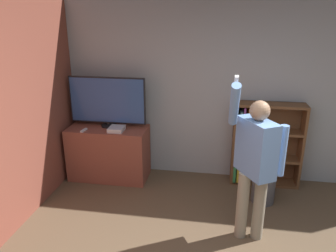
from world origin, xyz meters
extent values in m
cube|color=#9EA3A8|center=(0.00, 2.68, 1.35)|extent=(6.77, 0.06, 2.70)
cube|color=brown|center=(-2.42, 1.33, 1.35)|extent=(0.06, 4.25, 2.70)
cube|color=brown|center=(-1.74, 2.31, 0.40)|extent=(1.16, 0.54, 0.80)
cylinder|color=black|center=(-1.74, 2.38, 0.81)|extent=(0.22, 0.22, 0.03)
cylinder|color=black|center=(-1.74, 2.38, 0.85)|extent=(0.06, 0.06, 0.05)
cube|color=black|center=(-1.74, 2.38, 1.20)|extent=(1.13, 0.04, 0.68)
cube|color=#2D4C8C|center=(-1.74, 2.36, 1.20)|extent=(1.09, 0.01, 0.64)
cube|color=silver|center=(-1.57, 2.21, 0.83)|extent=(0.21, 0.24, 0.06)
cube|color=white|center=(-2.03, 2.13, 0.81)|extent=(0.06, 0.14, 0.02)
cube|color=brown|center=(0.10, 2.49, 0.61)|extent=(0.04, 0.28, 1.22)
cube|color=brown|center=(1.04, 2.49, 0.61)|extent=(0.04, 0.28, 1.22)
cube|color=brown|center=(0.57, 2.63, 0.61)|extent=(0.97, 0.01, 1.22)
cube|color=brown|center=(0.57, 2.49, 0.02)|extent=(0.90, 0.28, 0.04)
cube|color=brown|center=(0.57, 2.49, 0.41)|extent=(0.90, 0.28, 0.04)
cube|color=brown|center=(0.57, 2.49, 0.81)|extent=(0.90, 0.28, 0.04)
cube|color=brown|center=(0.57, 2.49, 1.20)|extent=(0.90, 0.28, 0.04)
cube|color=#338447|center=(0.14, 2.46, 0.15)|extent=(0.04, 0.21, 0.26)
cube|color=gold|center=(0.20, 2.46, 0.15)|extent=(0.04, 0.21, 0.26)
cube|color=orange|center=(0.24, 2.48, 0.15)|extent=(0.02, 0.25, 0.26)
cube|color=gold|center=(0.28, 2.48, 0.18)|extent=(0.04, 0.25, 0.33)
cube|color=#5B8E99|center=(0.33, 2.48, 0.18)|extent=(0.03, 0.24, 0.32)
cube|color=#5B8E99|center=(0.14, 2.49, 0.58)|extent=(0.04, 0.26, 0.30)
cube|color=#99663D|center=(0.18, 2.47, 0.57)|extent=(0.04, 0.23, 0.29)
cube|color=beige|center=(0.23, 2.46, 0.53)|extent=(0.03, 0.20, 0.21)
cube|color=#2D569E|center=(0.28, 2.48, 0.56)|extent=(0.03, 0.24, 0.27)
cube|color=#5B8E99|center=(0.14, 2.48, 0.96)|extent=(0.03, 0.24, 0.25)
cube|color=#5B8E99|center=(0.18, 2.48, 0.97)|extent=(0.04, 0.25, 0.27)
cube|color=#7A3889|center=(0.22, 2.48, 1.00)|extent=(0.02, 0.26, 0.34)
cube|color=red|center=(0.25, 2.48, 0.94)|extent=(0.02, 0.26, 0.22)
cube|color=orange|center=(0.30, 2.47, 1.00)|extent=(0.04, 0.23, 0.34)
cylinder|color=gray|center=(0.18, 1.19, 0.40)|extent=(0.13, 0.13, 0.79)
cylinder|color=gray|center=(0.36, 1.19, 0.40)|extent=(0.13, 0.13, 0.79)
cube|color=#6B93D1|center=(0.27, 1.19, 1.09)|extent=(0.42, 0.51, 0.60)
sphere|color=#9E7556|center=(0.27, 1.19, 1.49)|extent=(0.20, 0.20, 0.20)
cylinder|color=#6B93D1|center=(0.53, 1.19, 1.07)|extent=(0.09, 0.09, 0.55)
cylinder|color=#6B93D1|center=(0.01, 1.08, 1.57)|extent=(0.09, 0.39, 0.50)
cube|color=white|center=(0.01, 1.03, 1.80)|extent=(0.04, 0.09, 0.14)
cylinder|color=#4C4C51|center=(0.51, 1.97, 0.19)|extent=(0.30, 0.30, 0.39)
camera|label=1|loc=(-0.13, -2.02, 2.41)|focal=35.00mm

